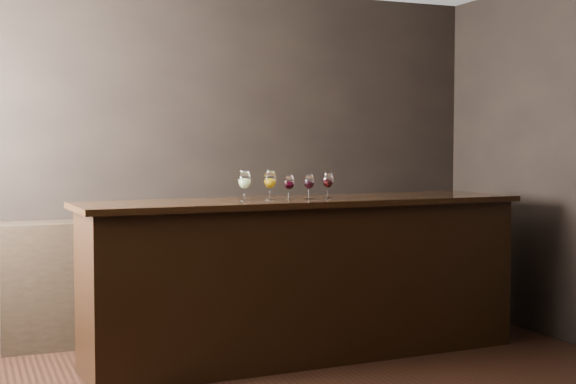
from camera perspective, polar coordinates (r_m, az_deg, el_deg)
name	(u,v)px	position (r m, az deg, el deg)	size (l,w,h in m)	color
room_shell	(256,91)	(4.52, -2.31, 7.21)	(5.02, 4.52, 2.81)	black
bar_counter	(305,281)	(5.73, 1.25, -6.33)	(3.11, 0.67, 1.09)	black
bar_top	(306,202)	(5.66, 1.26, -0.69)	(3.21, 0.75, 0.04)	black
back_bar_shelf	(173,277)	(6.43, -8.15, -6.01)	(2.60, 0.40, 0.94)	black
glass_white	(245,180)	(5.46, -3.11, 0.83)	(0.09, 0.09, 0.21)	white
glass_amber	(270,180)	(5.51, -1.29, 0.84)	(0.09, 0.09, 0.20)	white
glass_red_a	(289,183)	(5.59, 0.09, 0.66)	(0.07, 0.07, 0.17)	white
glass_red_b	(309,182)	(5.63, 1.50, 0.71)	(0.08, 0.08, 0.18)	white
glass_red_c	(328,181)	(5.76, 2.87, 0.79)	(0.08, 0.08, 0.18)	white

